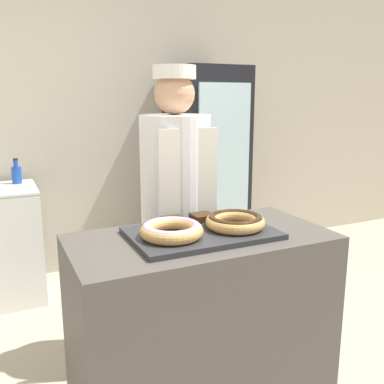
{
  "coord_description": "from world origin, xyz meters",
  "views": [
    {
      "loc": [
        -0.81,
        -1.63,
        1.52
      ],
      "look_at": [
        0.0,
        0.1,
        1.09
      ],
      "focal_mm": 40.0,
      "sensor_mm": 36.0,
      "label": 1
    }
  ],
  "objects_px": {
    "brownie_back_right": "(202,217)",
    "bottle_blue": "(17,174)",
    "donut_chocolate_glaze": "(235,221)",
    "serving_tray": "(202,233)",
    "donut_light_glaze": "(172,230)",
    "baker_person": "(176,211)",
    "beverage_fridge": "(206,169)",
    "brownie_back_left": "(173,221)"
  },
  "relations": [
    {
      "from": "beverage_fridge",
      "to": "serving_tray",
      "type": "bearing_deg",
      "value": -117.49
    },
    {
      "from": "donut_chocolate_glaze",
      "to": "beverage_fridge",
      "type": "xyz_separation_m",
      "value": [
        0.75,
        1.77,
        -0.08
      ]
    },
    {
      "from": "brownie_back_right",
      "to": "bottle_blue",
      "type": "distance_m",
      "value": 1.88
    },
    {
      "from": "baker_person",
      "to": "beverage_fridge",
      "type": "distance_m",
      "value": 1.44
    },
    {
      "from": "brownie_back_right",
      "to": "bottle_blue",
      "type": "height_order",
      "value": "bottle_blue"
    },
    {
      "from": "donut_light_glaze",
      "to": "beverage_fridge",
      "type": "height_order",
      "value": "beverage_fridge"
    },
    {
      "from": "brownie_back_left",
      "to": "bottle_blue",
      "type": "relative_size",
      "value": 0.5
    },
    {
      "from": "bottle_blue",
      "to": "serving_tray",
      "type": "bearing_deg",
      "value": -70.64
    },
    {
      "from": "brownie_back_right",
      "to": "beverage_fridge",
      "type": "height_order",
      "value": "beverage_fridge"
    },
    {
      "from": "donut_chocolate_glaze",
      "to": "brownie_back_right",
      "type": "distance_m",
      "value": 0.19
    },
    {
      "from": "brownie_back_right",
      "to": "bottle_blue",
      "type": "bearing_deg",
      "value": 112.97
    },
    {
      "from": "donut_light_glaze",
      "to": "baker_person",
      "type": "relative_size",
      "value": 0.16
    },
    {
      "from": "donut_chocolate_glaze",
      "to": "brownie_back_right",
      "type": "xyz_separation_m",
      "value": [
        -0.08,
        0.17,
        -0.02
      ]
    },
    {
      "from": "baker_person",
      "to": "bottle_blue",
      "type": "relative_size",
      "value": 8.63
    },
    {
      "from": "brownie_back_left",
      "to": "brownie_back_right",
      "type": "height_order",
      "value": "same"
    },
    {
      "from": "donut_light_glaze",
      "to": "baker_person",
      "type": "bearing_deg",
      "value": 65.41
    },
    {
      "from": "brownie_back_right",
      "to": "beverage_fridge",
      "type": "distance_m",
      "value": 1.8
    },
    {
      "from": "bottle_blue",
      "to": "beverage_fridge",
      "type": "bearing_deg",
      "value": -5.13
    },
    {
      "from": "serving_tray",
      "to": "baker_person",
      "type": "height_order",
      "value": "baker_person"
    },
    {
      "from": "donut_chocolate_glaze",
      "to": "bottle_blue",
      "type": "relative_size",
      "value": 1.38
    },
    {
      "from": "donut_light_glaze",
      "to": "bottle_blue",
      "type": "relative_size",
      "value": 1.38
    },
    {
      "from": "beverage_fridge",
      "to": "bottle_blue",
      "type": "xyz_separation_m",
      "value": [
        -1.56,
        0.14,
        0.05
      ]
    },
    {
      "from": "donut_chocolate_glaze",
      "to": "beverage_fridge",
      "type": "height_order",
      "value": "beverage_fridge"
    },
    {
      "from": "serving_tray",
      "to": "bottle_blue",
      "type": "distance_m",
      "value": 1.99
    },
    {
      "from": "brownie_back_right",
      "to": "bottle_blue",
      "type": "relative_size",
      "value": 0.5
    },
    {
      "from": "serving_tray",
      "to": "donut_chocolate_glaze",
      "type": "xyz_separation_m",
      "value": [
        0.16,
        -0.03,
        0.05
      ]
    },
    {
      "from": "baker_person",
      "to": "beverage_fridge",
      "type": "xyz_separation_m",
      "value": [
        0.8,
        1.2,
        0.0
      ]
    },
    {
      "from": "donut_light_glaze",
      "to": "brownie_back_right",
      "type": "height_order",
      "value": "donut_light_glaze"
    },
    {
      "from": "brownie_back_left",
      "to": "bottle_blue",
      "type": "bearing_deg",
      "value": 108.65
    },
    {
      "from": "serving_tray",
      "to": "baker_person",
      "type": "relative_size",
      "value": 0.38
    },
    {
      "from": "brownie_back_right",
      "to": "donut_chocolate_glaze",
      "type": "bearing_deg",
      "value": -65.15
    },
    {
      "from": "donut_chocolate_glaze",
      "to": "bottle_blue",
      "type": "height_order",
      "value": "bottle_blue"
    },
    {
      "from": "brownie_back_left",
      "to": "brownie_back_right",
      "type": "xyz_separation_m",
      "value": [
        0.15,
        0.0,
        0.0
      ]
    },
    {
      "from": "donut_light_glaze",
      "to": "donut_chocolate_glaze",
      "type": "height_order",
      "value": "same"
    },
    {
      "from": "donut_light_glaze",
      "to": "brownie_back_left",
      "type": "xyz_separation_m",
      "value": [
        0.08,
        0.17,
        -0.02
      ]
    },
    {
      "from": "brownie_back_right",
      "to": "bottle_blue",
      "type": "xyz_separation_m",
      "value": [
        -0.73,
        1.73,
        -0.01
      ]
    },
    {
      "from": "brownie_back_left",
      "to": "bottle_blue",
      "type": "height_order",
      "value": "bottle_blue"
    },
    {
      "from": "serving_tray",
      "to": "donut_light_glaze",
      "type": "bearing_deg",
      "value": -169.23
    },
    {
      "from": "donut_light_glaze",
      "to": "beverage_fridge",
      "type": "xyz_separation_m",
      "value": [
        1.06,
        1.77,
        -0.08
      ]
    },
    {
      "from": "baker_person",
      "to": "beverage_fridge",
      "type": "relative_size",
      "value": 0.95
    },
    {
      "from": "serving_tray",
      "to": "baker_person",
      "type": "bearing_deg",
      "value": 79.07
    },
    {
      "from": "beverage_fridge",
      "to": "brownie_back_right",
      "type": "bearing_deg",
      "value": -117.5
    }
  ]
}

